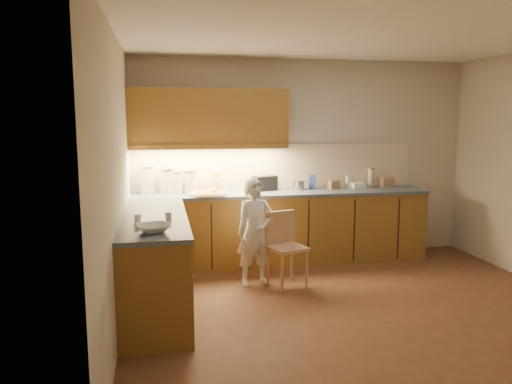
# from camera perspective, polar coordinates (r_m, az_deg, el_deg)

# --- Properties ---
(room) EXTENTS (4.54, 4.50, 2.62)m
(room) POSITION_cam_1_polar(r_m,az_deg,el_deg) (4.77, 12.34, 6.20)
(room) COLOR #53301C
(room) RESTS_ON ground
(l_counter) EXTENTS (3.77, 2.62, 0.92)m
(l_counter) POSITION_cam_1_polar(r_m,az_deg,el_deg) (5.88, -1.27, -5.17)
(l_counter) COLOR olive
(l_counter) RESTS_ON ground
(backsplash) EXTENTS (3.75, 0.02, 0.58)m
(backsplash) POSITION_cam_1_polar(r_m,az_deg,el_deg) (6.57, 2.33, 2.92)
(backsplash) COLOR beige
(backsplash) RESTS_ON l_counter
(upper_cabinets) EXTENTS (1.95, 0.36, 0.73)m
(upper_cabinets) POSITION_cam_1_polar(r_m,az_deg,el_deg) (6.23, -5.45, 8.45)
(upper_cabinets) COLOR olive
(upper_cabinets) RESTS_ON ground
(pizza_on_board) EXTENTS (0.48, 0.48, 0.19)m
(pizza_on_board) POSITION_cam_1_polar(r_m,az_deg,el_deg) (6.06, -5.45, -0.16)
(pizza_on_board) COLOR #A18150
(pizza_on_board) RESTS_ON l_counter
(child) EXTENTS (0.48, 0.36, 1.19)m
(child) POSITION_cam_1_polar(r_m,az_deg,el_deg) (5.54, -0.09, -4.61)
(child) COLOR white
(child) RESTS_ON ground
(wooden_chair) EXTENTS (0.46, 0.46, 0.82)m
(wooden_chair) POSITION_cam_1_polar(r_m,az_deg,el_deg) (5.56, 3.24, -5.83)
(wooden_chair) COLOR tan
(wooden_chair) RESTS_ON ground
(mixing_bowl) EXTENTS (0.35, 0.35, 0.07)m
(mixing_bowl) POSITION_cam_1_polar(r_m,az_deg,el_deg) (4.19, -11.66, -4.08)
(mixing_bowl) COLOR white
(mixing_bowl) RESTS_ON l_counter
(canister_a) EXTENTS (0.17, 0.17, 0.34)m
(canister_a) POSITION_cam_1_polar(r_m,az_deg,el_deg) (6.28, -12.37, 1.37)
(canister_a) COLOR silver
(canister_a) RESTS_ON l_counter
(canister_b) EXTENTS (0.18, 0.18, 0.31)m
(canister_b) POSITION_cam_1_polar(r_m,az_deg,el_deg) (6.26, -10.12, 1.27)
(canister_b) COLOR silver
(canister_b) RESTS_ON l_counter
(canister_c) EXTENTS (0.14, 0.14, 0.27)m
(canister_c) POSITION_cam_1_polar(r_m,az_deg,el_deg) (6.27, -8.99, 1.13)
(canister_c) COLOR white
(canister_c) RESTS_ON l_counter
(canister_d) EXTENTS (0.17, 0.17, 0.28)m
(canister_d) POSITION_cam_1_polar(r_m,az_deg,el_deg) (6.28, -7.49, 1.22)
(canister_d) COLOR beige
(canister_d) RESTS_ON l_counter
(oil_jug) EXTENTS (0.10, 0.08, 0.29)m
(oil_jug) POSITION_cam_1_polar(r_m,az_deg,el_deg) (6.32, -4.44, 1.24)
(oil_jug) COLOR gold
(oil_jug) RESTS_ON l_counter
(toaster) EXTENTS (0.33, 0.25, 0.20)m
(toaster) POSITION_cam_1_polar(r_m,az_deg,el_deg) (6.40, 0.99, 1.02)
(toaster) COLOR black
(toaster) RESTS_ON l_counter
(steel_pot) EXTENTS (0.16, 0.16, 0.12)m
(steel_pot) POSITION_cam_1_polar(r_m,az_deg,el_deg) (6.50, 4.88, 0.80)
(steel_pot) COLOR #B2B1B6
(steel_pot) RESTS_ON l_counter
(blue_box) EXTENTS (0.11, 0.09, 0.18)m
(blue_box) POSITION_cam_1_polar(r_m,az_deg,el_deg) (6.60, 6.48, 1.14)
(blue_box) COLOR #2E448A
(blue_box) RESTS_ON l_counter
(card_box_a) EXTENTS (0.18, 0.15, 0.11)m
(card_box_a) POSITION_cam_1_polar(r_m,az_deg,el_deg) (6.68, 8.81, 0.88)
(card_box_a) COLOR #A97F5B
(card_box_a) RESTS_ON l_counter
(white_bottle) EXTENTS (0.06, 0.06, 0.16)m
(white_bottle) POSITION_cam_1_polar(r_m,az_deg,el_deg) (6.78, 10.50, 1.18)
(white_bottle) COLOR silver
(white_bottle) RESTS_ON l_counter
(flat_pack) EXTENTS (0.19, 0.14, 0.07)m
(flat_pack) POSITION_cam_1_polar(r_m,az_deg,el_deg) (6.77, 11.60, 0.75)
(flat_pack) COLOR white
(flat_pack) RESTS_ON l_counter
(tall_jar) EXTENTS (0.08, 0.08, 0.26)m
(tall_jar) POSITION_cam_1_polar(r_m,az_deg,el_deg) (6.91, 12.96, 1.66)
(tall_jar) COLOR beige
(tall_jar) RESTS_ON l_counter
(card_box_b) EXTENTS (0.17, 0.14, 0.13)m
(card_box_b) POSITION_cam_1_polar(r_m,az_deg,el_deg) (6.96, 14.70, 1.09)
(card_box_b) COLOR #9D7955
(card_box_b) RESTS_ON l_counter
(dough_cloth) EXTENTS (0.29, 0.25, 0.02)m
(dough_cloth) POSITION_cam_1_polar(r_m,az_deg,el_deg) (4.46, -11.81, -3.62)
(dough_cloth) COLOR white
(dough_cloth) RESTS_ON l_counter
(spice_jar_a) EXTENTS (0.07, 0.07, 0.08)m
(spice_jar_a) POSITION_cam_1_polar(r_m,az_deg,el_deg) (4.54, -13.36, -3.03)
(spice_jar_a) COLOR white
(spice_jar_a) RESTS_ON l_counter
(spice_jar_b) EXTENTS (0.06, 0.06, 0.07)m
(spice_jar_b) POSITION_cam_1_polar(r_m,az_deg,el_deg) (4.64, -9.97, -2.74)
(spice_jar_b) COLOR silver
(spice_jar_b) RESTS_ON l_counter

